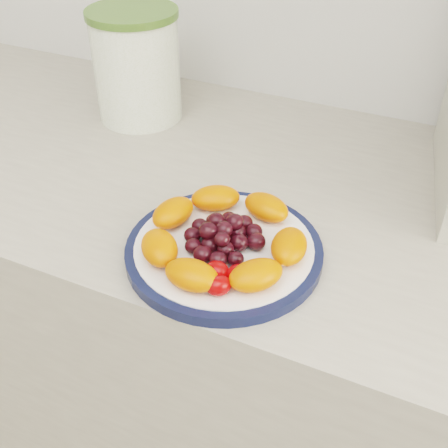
% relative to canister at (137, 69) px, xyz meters
% --- Properties ---
extents(counter, '(3.50, 0.60, 0.90)m').
position_rel_canister_xyz_m(counter, '(0.34, -0.12, -0.54)').
color(counter, '#ABA391').
rests_on(counter, floor).
extents(cabinet_face, '(3.48, 0.58, 0.84)m').
position_rel_canister_xyz_m(cabinet_face, '(0.34, -0.12, -0.57)').
color(cabinet_face, '#93684F').
rests_on(cabinet_face, floor).
extents(plate_rim, '(0.25, 0.25, 0.01)m').
position_rel_canister_xyz_m(plate_rim, '(0.30, -0.29, -0.08)').
color(plate_rim, '#0F1736').
rests_on(plate_rim, counter).
extents(plate_face, '(0.23, 0.23, 0.02)m').
position_rel_canister_xyz_m(plate_face, '(0.30, -0.29, -0.08)').
color(plate_face, white).
rests_on(plate_face, counter).
extents(canister, '(0.19, 0.19, 0.18)m').
position_rel_canister_xyz_m(canister, '(0.00, 0.00, 0.00)').
color(canister, '#547011').
rests_on(canister, counter).
extents(canister_lid, '(0.20, 0.20, 0.01)m').
position_rel_canister_xyz_m(canister_lid, '(0.00, 0.00, 0.09)').
color(canister_lid, '#4A6A2B').
rests_on(canister_lid, canister).
extents(fruit_plate, '(0.21, 0.21, 0.04)m').
position_rel_canister_xyz_m(fruit_plate, '(0.30, -0.30, -0.06)').
color(fruit_plate, '#E64906').
rests_on(fruit_plate, plate_face).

